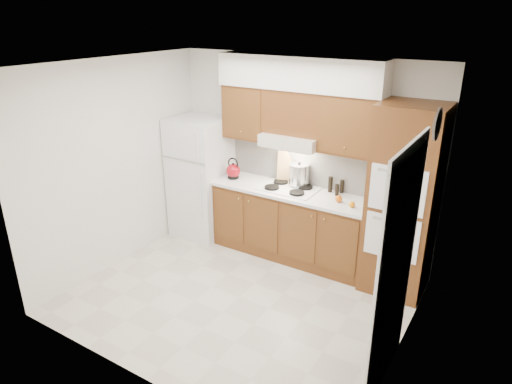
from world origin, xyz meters
TOP-DOWN VIEW (x-y plane):
  - floor at (0.00, 0.00)m, footprint 3.60×3.60m
  - ceiling at (0.00, 0.00)m, footprint 3.60×3.60m
  - wall_back at (0.00, 1.50)m, footprint 3.60×0.02m
  - wall_left at (-1.80, 0.00)m, footprint 0.02×3.00m
  - wall_right at (1.80, 0.00)m, footprint 0.02×3.00m
  - fridge at (-1.41, 1.14)m, footprint 0.75×0.72m
  - base_cabinets at (0.02, 1.20)m, footprint 2.11×0.60m
  - countertop at (0.03, 1.19)m, footprint 2.13×0.62m
  - backsplash at (0.02, 1.49)m, footprint 2.11×0.03m
  - oven_cabinet at (1.44, 1.18)m, footprint 0.70×0.65m
  - upper_cab_left at (-0.71, 1.33)m, footprint 0.63×0.33m
  - upper_cab_right at (0.72, 1.33)m, footprint 0.73×0.33m
  - range_hood at (-0.02, 1.27)m, footprint 0.75×0.45m
  - upper_cab_over_hood at (-0.02, 1.33)m, footprint 0.75×0.33m
  - soffit at (0.03, 1.32)m, footprint 2.13×0.36m
  - cooktop at (-0.02, 1.21)m, footprint 0.74×0.50m
  - doorway at (1.79, -0.35)m, footprint 0.02×0.90m
  - wall_clock at (1.79, 0.55)m, footprint 0.02×0.30m
  - kettle at (-0.86, 1.17)m, footprint 0.26×0.26m
  - cutting_board at (-0.14, 1.45)m, footprint 0.35×0.22m
  - stock_pot at (0.04, 1.37)m, footprint 0.29×0.29m
  - condiment_a at (0.47, 1.40)m, footprint 0.07×0.07m
  - condiment_b at (0.61, 1.45)m, footprint 0.06×0.06m
  - condiment_c at (0.59, 1.33)m, footprint 0.07×0.07m
  - orange_near at (0.88, 1.08)m, footprint 0.08×0.08m
  - orange_far at (0.69, 1.14)m, footprint 0.11×0.11m

SIDE VIEW (x-z plane):
  - floor at x=0.00m, z-range 0.00..0.00m
  - base_cabinets at x=0.02m, z-range 0.00..0.90m
  - fridge at x=-1.41m, z-range 0.00..1.72m
  - countertop at x=0.03m, z-range 0.90..0.94m
  - cooktop at x=-0.02m, z-range 0.94..0.95m
  - orange_near at x=0.88m, z-range 0.94..1.01m
  - orange_far at x=0.69m, z-range 0.94..1.02m
  - condiment_c at x=0.59m, z-range 0.94..1.09m
  - condiment_b at x=0.61m, z-range 0.94..1.11m
  - condiment_a at x=0.47m, z-range 0.94..1.14m
  - kettle at x=-0.86m, z-range 0.95..1.14m
  - doorway at x=1.79m, z-range 0.00..2.10m
  - oven_cabinet at x=1.44m, z-range 0.00..2.20m
  - stock_pot at x=0.04m, z-range 0.97..1.24m
  - cutting_board at x=-0.14m, z-range 0.92..1.36m
  - backsplash at x=0.02m, z-range 0.94..1.50m
  - wall_back at x=0.00m, z-range 0.00..2.60m
  - wall_left at x=-1.80m, z-range 0.00..2.60m
  - wall_right at x=1.80m, z-range 0.00..2.60m
  - range_hood at x=-0.02m, z-range 1.50..1.65m
  - upper_cab_left at x=-0.71m, z-range 1.50..2.20m
  - upper_cab_right at x=0.72m, z-range 1.50..2.20m
  - upper_cab_over_hood at x=-0.02m, z-range 1.65..2.20m
  - wall_clock at x=1.79m, z-range 2.00..2.30m
  - soffit at x=0.03m, z-range 2.20..2.60m
  - ceiling at x=0.00m, z-range 2.60..2.60m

